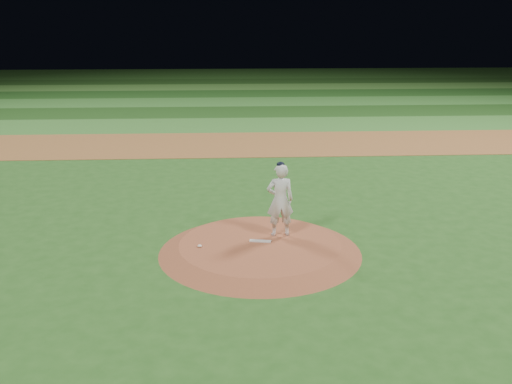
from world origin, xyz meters
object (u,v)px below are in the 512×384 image
rosin_bag (200,246)px  pitcher_on_mound (280,200)px  pitchers_mound (260,248)px  pitching_rubber (260,241)px

rosin_bag → pitcher_on_mound: size_ratio=0.06×
pitchers_mound → pitching_rubber: size_ratio=9.32×
pitchers_mound → rosin_bag: size_ratio=46.88×
pitchers_mound → pitching_rubber: bearing=82.7°
pitchers_mound → pitcher_on_mound: pitcher_on_mound is taller
pitching_rubber → pitcher_on_mound: (0.58, 0.46, 1.03)m
pitching_rubber → pitcher_on_mound: bearing=49.8°
pitcher_on_mound → pitching_rubber: bearing=-141.4°
pitching_rubber → rosin_bag: size_ratio=5.03×
rosin_bag → pitcher_on_mound: (2.22, 0.76, 1.01)m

